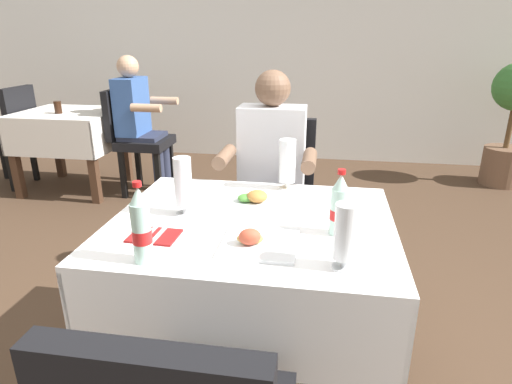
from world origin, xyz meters
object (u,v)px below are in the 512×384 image
object	(u,v)px
background_chair_right	(135,135)
cola_bottle_secondary	(141,227)
potted_plant_corner	(512,118)
cola_bottle_primary	(339,207)
chair_far_diner_seat	(276,194)
plate_far_diner	(249,199)
background_table_tumbler	(58,107)
beer_glass_right	(183,186)
background_chair_left	(9,130)
seated_diner_far	(270,174)
beer_glass_middle	(346,235)
napkin_cutlery_set	(154,236)
background_dining_table	(71,132)
background_patron	(139,118)
plate_near_camera	(257,241)
main_dining_table	(252,260)
beer_glass_left	(287,165)

from	to	relation	value
background_chair_right	cola_bottle_secondary	bearing A→B (deg)	-65.09
potted_plant_corner	cola_bottle_primary	bearing A→B (deg)	-119.19
background_chair_right	potted_plant_corner	bearing A→B (deg)	13.05
chair_far_diner_seat	plate_far_diner	size ratio (longest dim) A/B	4.28
background_table_tumbler	plate_far_diner	bearing A→B (deg)	-42.19
beer_glass_right	background_chair_left	size ratio (longest dim) A/B	0.24
background_table_tumbler	potted_plant_corner	bearing A→B (deg)	12.41
seated_diner_far	beer_glass_middle	xyz separation A→B (m)	(0.36, -1.05, 0.16)
napkin_cutlery_set	background_dining_table	world-z (taller)	napkin_cutlery_set
plate_far_diner	potted_plant_corner	distance (m)	3.49
background_chair_left	potted_plant_corner	world-z (taller)	potted_plant_corner
napkin_cutlery_set	background_table_tumbler	world-z (taller)	background_table_tumbler
background_table_tumbler	cola_bottle_secondary	bearing A→B (deg)	-52.83
background_patron	cola_bottle_primary	bearing A→B (deg)	-52.14
plate_near_camera	beer_glass_right	world-z (taller)	beer_glass_right
background_table_tumbler	background_chair_left	bearing A→B (deg)	170.45
main_dining_table	background_chair_right	xyz separation A→B (m)	(-1.46, 2.17, -0.03)
potted_plant_corner	beer_glass_right	bearing A→B (deg)	-127.87
background_dining_table	seated_diner_far	bearing A→B (deg)	-34.49
background_dining_table	background_chair_right	size ratio (longest dim) A/B	0.90
cola_bottle_secondary	background_dining_table	world-z (taller)	cola_bottle_secondary
chair_far_diner_seat	background_table_tumbler	distance (m)	2.46
chair_far_diner_seat	napkin_cutlery_set	world-z (taller)	chair_far_diner_seat
napkin_cutlery_set	potted_plant_corner	size ratio (longest dim) A/B	0.16
chair_far_diner_seat	potted_plant_corner	bearing A→B (deg)	46.44
plate_near_camera	background_table_tumbler	size ratio (longest dim) A/B	2.33
beer_glass_middle	potted_plant_corner	bearing A→B (deg)	62.84
plate_near_camera	seated_diner_far	bearing A→B (deg)	94.56
main_dining_table	seated_diner_far	world-z (taller)	seated_diner_far
cola_bottle_secondary	background_table_tumbler	bearing A→B (deg)	127.17
plate_near_camera	plate_far_diner	distance (m)	0.39
beer_glass_right	seated_diner_far	bearing A→B (deg)	70.70
napkin_cutlery_set	background_dining_table	xyz separation A→B (m)	(-1.79, 2.37, -0.20)
background_dining_table	background_chair_right	xyz separation A→B (m)	(0.65, 0.00, -0.00)
main_dining_table	chair_far_diner_seat	size ratio (longest dim) A/B	1.12
background_table_tumbler	plate_near_camera	bearing A→B (deg)	-46.15
seated_diner_far	background_dining_table	world-z (taller)	seated_diner_far
cola_bottle_secondary	background_dining_table	size ratio (longest dim) A/B	0.31
beer_glass_left	cola_bottle_primary	bearing A→B (deg)	-63.36
background_table_tumbler	chair_far_diner_seat	bearing A→B (deg)	-29.79
background_dining_table	napkin_cutlery_set	bearing A→B (deg)	-52.91
plate_near_camera	beer_glass_left	size ratio (longest dim) A/B	1.10
background_chair_right	potted_plant_corner	size ratio (longest dim) A/B	0.81
cola_bottle_secondary	background_chair_right	world-z (taller)	cola_bottle_secondary
beer_glass_right	background_dining_table	bearing A→B (deg)	130.43
plate_far_diner	cola_bottle_secondary	world-z (taller)	cola_bottle_secondary
potted_plant_corner	beer_glass_left	bearing A→B (deg)	-126.64
background_chair_right	napkin_cutlery_set	bearing A→B (deg)	-64.22
plate_near_camera	background_chair_right	bearing A→B (deg)	122.52
chair_far_diner_seat	seated_diner_far	distance (m)	0.19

